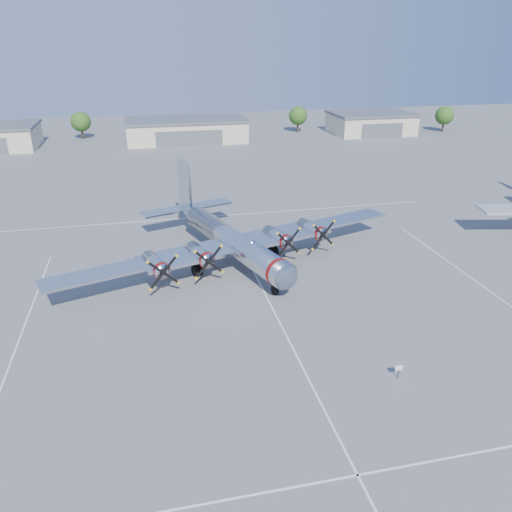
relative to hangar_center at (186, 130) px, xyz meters
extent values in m
plane|color=#5C5C5F|center=(0.00, -81.96, -2.71)|extent=(260.00, 260.00, 0.00)
cube|color=silver|center=(-22.00, -86.96, -2.71)|extent=(0.15, 40.00, 0.01)
cube|color=silver|center=(0.00, -86.96, -2.71)|extent=(0.15, 40.00, 0.01)
cube|color=silver|center=(22.00, -86.96, -2.71)|extent=(0.15, 40.00, 0.01)
cube|color=silver|center=(0.00, -103.96, -2.71)|extent=(60.00, 0.15, 0.01)
cube|color=silver|center=(0.00, -56.96, -2.71)|extent=(60.00, 0.15, 0.01)
cube|color=beige|center=(0.00, 0.04, -0.31)|extent=(28.00, 14.00, 4.80)
cube|color=slate|center=(0.00, 0.04, 2.39)|extent=(28.60, 14.60, 0.60)
cube|color=slate|center=(0.00, -7.01, -0.91)|extent=(15.40, 0.20, 3.60)
cube|color=beige|center=(48.00, 0.04, -0.31)|extent=(20.00, 14.00, 4.80)
cube|color=slate|center=(48.00, 0.04, 2.39)|extent=(20.60, 14.60, 0.60)
cube|color=slate|center=(48.00, -7.01, -0.91)|extent=(11.00, 0.20, 3.60)
cylinder|color=#382619|center=(-25.00, 8.04, -1.31)|extent=(0.50, 0.50, 2.80)
sphere|color=#1C4614|center=(-25.00, 8.04, 1.53)|extent=(4.80, 4.80, 4.80)
cylinder|color=#382619|center=(30.00, 6.04, -1.31)|extent=(0.50, 0.50, 2.80)
sphere|color=#1C4614|center=(30.00, 6.04, 1.53)|extent=(4.80, 4.80, 4.80)
cylinder|color=#382619|center=(68.00, -1.96, -1.31)|extent=(0.50, 0.50, 2.80)
sphere|color=#1C4614|center=(68.00, -1.96, 1.53)|extent=(4.80, 4.80, 4.80)
cylinder|color=black|center=(6.52, -96.21, -2.29)|extent=(0.06, 0.06, 0.84)
cube|color=white|center=(6.52, -96.21, -1.82)|extent=(0.58, 0.04, 0.42)
camera|label=1|loc=(-10.38, -123.42, 20.48)|focal=35.00mm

